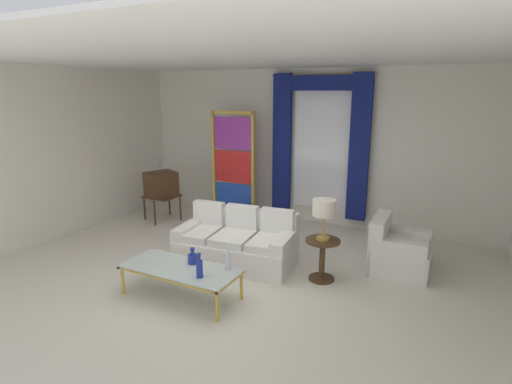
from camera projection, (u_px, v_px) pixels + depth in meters
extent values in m
plane|color=silver|center=(231.00, 277.00, 5.86)|extent=(16.00, 16.00, 0.00)
cube|color=white|center=(308.00, 147.00, 8.14)|extent=(8.00, 0.12, 3.00)
cube|color=white|center=(76.00, 151.00, 7.63)|extent=(0.12, 7.00, 3.00)
cube|color=white|center=(256.00, 59.00, 5.82)|extent=(8.00, 7.60, 0.04)
cube|color=white|center=(321.00, 146.00, 7.93)|extent=(1.10, 0.02, 2.50)
cylinder|color=gold|center=(322.00, 75.00, 7.54)|extent=(2.00, 0.04, 0.04)
cube|color=navy|center=(282.00, 144.00, 8.18)|extent=(0.36, 0.12, 2.70)
cube|color=navy|center=(359.00, 149.00, 7.51)|extent=(0.36, 0.12, 2.70)
cube|color=navy|center=(321.00, 83.00, 7.56)|extent=(1.80, 0.10, 0.28)
cube|color=white|center=(236.00, 252.00, 6.28)|extent=(1.82, 1.08, 0.38)
cube|color=white|center=(245.00, 232.00, 6.57)|extent=(1.75, 0.38, 0.78)
cube|color=white|center=(285.00, 254.00, 5.99)|extent=(0.29, 0.87, 0.56)
cube|color=white|center=(191.00, 240.00, 6.53)|extent=(0.29, 0.87, 0.56)
cube|color=white|center=(271.00, 243.00, 5.97)|extent=(0.61, 0.79, 0.12)
cube|color=white|center=(278.00, 222.00, 6.21)|extent=(0.52, 0.19, 0.40)
cube|color=white|center=(234.00, 238.00, 6.18)|extent=(0.61, 0.79, 0.12)
cube|color=white|center=(242.00, 218.00, 6.41)|extent=(0.52, 0.19, 0.40)
cube|color=white|center=(200.00, 233.00, 6.38)|extent=(0.61, 0.79, 0.12)
cube|color=white|center=(209.00, 214.00, 6.62)|extent=(0.52, 0.19, 0.40)
cube|color=silver|center=(181.00, 268.00, 5.23)|extent=(1.53, 0.66, 0.02)
cube|color=gold|center=(195.00, 261.00, 5.50)|extent=(1.53, 0.04, 0.03)
cube|color=gold|center=(165.00, 279.00, 4.96)|extent=(1.53, 0.04, 0.03)
cube|color=gold|center=(136.00, 259.00, 5.56)|extent=(0.04, 0.66, 0.03)
cube|color=gold|center=(231.00, 281.00, 4.90)|extent=(0.04, 0.66, 0.03)
cylinder|color=gold|center=(152.00, 264.00, 5.84)|extent=(0.04, 0.04, 0.38)
cylinder|color=gold|center=(241.00, 286.00, 5.21)|extent=(0.04, 0.04, 0.38)
cylinder|color=gold|center=(123.00, 281.00, 5.35)|extent=(0.04, 0.04, 0.38)
cylinder|color=gold|center=(217.00, 307.00, 4.71)|extent=(0.04, 0.04, 0.38)
cylinder|color=silver|center=(228.00, 261.00, 5.14)|extent=(0.07, 0.07, 0.22)
cylinder|color=silver|center=(227.00, 251.00, 5.10)|extent=(0.03, 0.03, 0.06)
sphere|color=silver|center=(227.00, 247.00, 5.09)|extent=(0.04, 0.04, 0.04)
cylinder|color=navy|center=(193.00, 259.00, 5.33)|extent=(0.13, 0.13, 0.12)
cylinder|color=navy|center=(192.00, 253.00, 5.31)|extent=(0.04, 0.04, 0.05)
sphere|color=navy|center=(192.00, 249.00, 5.30)|extent=(0.06, 0.06, 0.06)
cylinder|color=navy|center=(199.00, 269.00, 4.92)|extent=(0.08, 0.08, 0.21)
cylinder|color=navy|center=(199.00, 258.00, 4.89)|extent=(0.04, 0.04, 0.06)
sphere|color=navy|center=(199.00, 254.00, 4.88)|extent=(0.05, 0.05, 0.05)
cube|color=#472D19|center=(162.00, 196.00, 8.33)|extent=(0.62, 0.54, 0.03)
cylinder|color=#472D19|center=(145.00, 208.00, 8.41)|extent=(0.04, 0.04, 0.50)
cylinder|color=#472D19|center=(169.00, 203.00, 8.75)|extent=(0.04, 0.04, 0.50)
cylinder|color=#472D19|center=(155.00, 213.00, 8.04)|extent=(0.04, 0.04, 0.50)
cylinder|color=#472D19|center=(180.00, 208.00, 8.38)|extent=(0.04, 0.04, 0.50)
cube|color=#472D19|center=(161.00, 184.00, 8.27)|extent=(0.67, 0.71, 0.48)
cube|color=black|center=(156.00, 181.00, 8.45)|extent=(0.17, 0.36, 0.30)
cylinder|color=gold|center=(153.00, 190.00, 8.44)|extent=(0.03, 0.04, 0.04)
cylinder|color=gold|center=(160.00, 189.00, 8.54)|extent=(0.03, 0.04, 0.04)
cylinder|color=silver|center=(160.00, 163.00, 8.17)|extent=(0.06, 0.12, 0.34)
cylinder|color=silver|center=(160.00, 163.00, 8.17)|extent=(0.06, 0.12, 0.34)
cube|color=white|center=(401.00, 259.00, 6.01)|extent=(0.81, 0.81, 0.40)
cube|color=white|center=(402.00, 243.00, 5.95)|extent=(0.69, 0.69, 0.10)
cube|color=white|center=(379.00, 242.00, 6.10)|extent=(0.21, 0.80, 0.80)
cube|color=white|center=(404.00, 246.00, 6.27)|extent=(0.74, 0.19, 0.58)
cube|color=white|center=(398.00, 261.00, 5.71)|extent=(0.74, 0.19, 0.58)
cube|color=gold|center=(214.00, 165.00, 8.41)|extent=(0.05, 0.05, 2.20)
cube|color=gold|center=(253.00, 169.00, 8.02)|extent=(0.05, 0.05, 2.20)
cube|color=gold|center=(232.00, 112.00, 7.96)|extent=(0.90, 0.05, 0.06)
cube|color=gold|center=(234.00, 217.00, 8.47)|extent=(0.90, 0.05, 0.10)
cube|color=#1E47B7|center=(233.00, 199.00, 8.38)|extent=(0.82, 0.02, 0.64)
cube|color=red|center=(233.00, 167.00, 8.22)|extent=(0.82, 0.02, 0.64)
cube|color=purple|center=(232.00, 133.00, 8.05)|extent=(0.82, 0.02, 0.64)
cylinder|color=beige|center=(243.00, 224.00, 8.08)|extent=(0.16, 0.16, 0.06)
ellipsoid|color=#1A4B8A|center=(243.00, 219.00, 8.06)|extent=(0.18, 0.32, 0.20)
sphere|color=#1A4B8A|center=(247.00, 212.00, 8.15)|extent=(0.09, 0.09, 0.09)
cone|color=gold|center=(248.00, 211.00, 8.20)|extent=(0.02, 0.04, 0.02)
cone|color=green|center=(239.00, 216.00, 7.88)|extent=(0.44, 0.40, 0.50)
cylinder|color=#472D19|center=(323.00, 241.00, 5.66)|extent=(0.48, 0.48, 0.03)
cylinder|color=#472D19|center=(322.00, 260.00, 5.73)|extent=(0.08, 0.08, 0.55)
cylinder|color=#472D19|center=(321.00, 278.00, 5.80)|extent=(0.36, 0.36, 0.03)
cylinder|color=#B29338|center=(323.00, 238.00, 5.65)|extent=(0.18, 0.18, 0.04)
cylinder|color=#B29338|center=(324.00, 225.00, 5.60)|extent=(0.03, 0.03, 0.36)
cylinder|color=silver|center=(324.00, 208.00, 5.55)|extent=(0.32, 0.32, 0.22)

